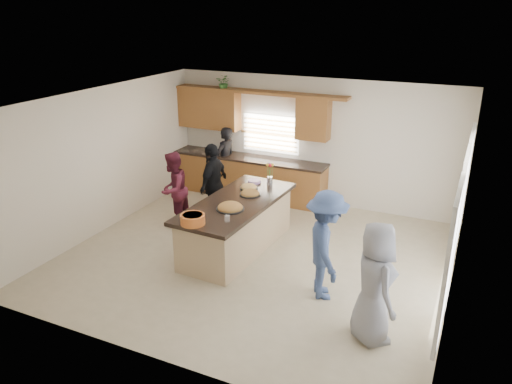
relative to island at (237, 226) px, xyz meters
The scene contains 18 objects.
floor 0.65m from the island, 19.24° to the right, with size 6.50×6.50×0.00m, color #C7B694.
room_shell 1.52m from the island, 19.24° to the right, with size 6.52×6.02×2.81m.
back_cabinetry 2.81m from the island, 111.61° to the left, with size 4.08×0.66×2.46m.
right_wall_glazing 3.78m from the island, ahead, with size 0.06×4.00×2.25m.
island is the anchor object (origin of this frame).
platter_front 0.66m from the island, 78.50° to the right, with size 0.48×0.48×0.20m.
platter_mid 0.65m from the island, 75.50° to the left, with size 0.39×0.39×0.16m.
platter_back 0.85m from the island, 96.21° to the left, with size 0.34×0.34×0.14m.
salad_bowl 1.32m from the island, 98.90° to the right, with size 0.39×0.39×0.16m.
clear_cup 1.06m from the island, 72.62° to the right, with size 0.09×0.09×0.11m, color white.
plate_stack 1.15m from the island, 96.71° to the left, with size 0.25×0.25×0.05m, color #C693D6.
flower_vase 1.30m from the island, 79.59° to the left, with size 0.14×0.14×0.43m.
potted_plant 3.79m from the island, 121.67° to the left, with size 0.33×0.28×0.36m, color #37752F.
woman_left_back 2.91m from the island, 122.12° to the left, with size 0.59×0.39×1.61m, color black.
woman_left_mid 1.73m from the island, 165.22° to the left, with size 0.75×0.58×1.54m, color #581A2B.
woman_left_front 1.37m from the island, 137.56° to the left, with size 0.98×0.41×1.68m, color black.
woman_right_back 2.13m from the island, 23.27° to the right, with size 1.11×0.64×1.72m, color #374B79.
woman_right_front 3.26m from the island, 29.32° to the right, with size 0.83×0.54×1.69m, color gray.
Camera 1 is at (3.34, -7.19, 4.25)m, focal length 35.00 mm.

